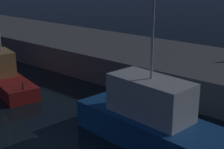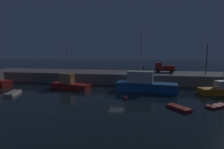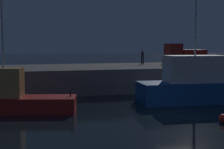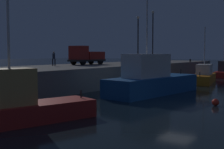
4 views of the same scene
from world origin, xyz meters
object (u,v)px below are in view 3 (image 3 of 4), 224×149
(utility_truck, at_px, (183,54))
(fishing_boat_blue, at_px, (204,85))
(fishing_boat_white, at_px, (10,98))
(dockworker, at_px, (142,56))
(bollard_west, at_px, (220,64))
(mooring_buoy_near, at_px, (223,118))

(utility_truck, bearing_deg, fishing_boat_blue, -110.94)
(fishing_boat_white, relative_size, utility_truck, 1.79)
(dockworker, relative_size, bollard_west, 2.70)
(utility_truck, relative_size, dockworker, 3.05)
(fishing_boat_blue, bearing_deg, utility_truck, 69.06)
(mooring_buoy_near, distance_m, bollard_west, 16.30)
(fishing_boat_white, relative_size, dockworker, 5.44)
(dockworker, distance_m, bollard_west, 9.25)
(fishing_boat_blue, distance_m, mooring_buoy_near, 7.80)
(bollard_west, bearing_deg, dockworker, 131.03)
(mooring_buoy_near, bearing_deg, bollard_west, 57.13)
(fishing_boat_blue, relative_size, utility_truck, 2.22)
(fishing_boat_white, relative_size, bollard_west, 14.70)
(fishing_boat_white, bearing_deg, fishing_boat_blue, 0.17)
(dockworker, bearing_deg, mooring_buoy_near, -97.47)
(fishing_boat_white, distance_m, dockworker, 20.45)
(dockworker, xyz_separation_m, bollard_west, (6.06, -6.96, -0.67))
(fishing_boat_blue, distance_m, dockworker, 13.51)
(fishing_boat_white, height_order, mooring_buoy_near, fishing_boat_white)
(mooring_buoy_near, xyz_separation_m, bollard_west, (8.74, 13.53, 2.48))
(utility_truck, bearing_deg, fishing_boat_white, -148.11)
(fishing_boat_blue, bearing_deg, bollard_west, 47.83)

